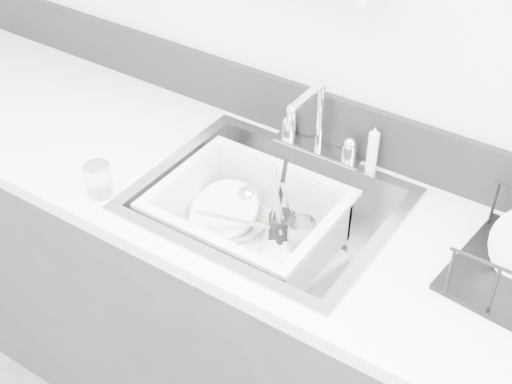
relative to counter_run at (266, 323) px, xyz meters
The scene contains 12 objects.
counter_run is the anchor object (origin of this frame).
backsplash 0.62m from the counter_run, 90.00° to the left, with size 3.20×0.02×0.16m, color black.
sink 0.37m from the counter_run, ahead, with size 0.64×0.52×0.20m, color silver, non-canonical shape.
faucet 0.58m from the counter_run, 90.00° to the left, with size 0.26×0.18×0.23m.
side_sprayer 0.61m from the counter_run, 57.89° to the left, with size 0.03×0.03×0.14m, color silver.
wash_tub 0.38m from the counter_run, 150.19° to the right, with size 0.46×0.37×0.18m, color silver, non-canonical shape.
plate_stack 0.36m from the counter_run, behind, with size 0.23×0.23×0.09m.
utensil_cup 0.36m from the counter_run, 50.64° to the left, with size 0.07×0.07×0.25m.
ladle 0.36m from the counter_run, 166.85° to the left, with size 0.29×0.10×0.08m, color silver, non-canonical shape.
tumbler_in_tub 0.37m from the counter_run, 19.02° to the left, with size 0.07×0.07×0.10m, color white.
tumbler_counter 0.66m from the counter_run, 149.81° to the right, with size 0.06×0.06×0.09m, color white.
bowl_small 0.33m from the counter_run, 39.14° to the right, with size 0.11×0.11×0.04m, color white.
Camera 1 is at (0.75, 0.02, 2.05)m, focal length 50.00 mm.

